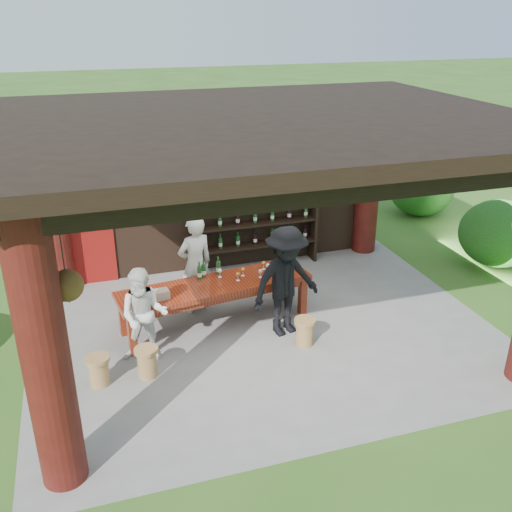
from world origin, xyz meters
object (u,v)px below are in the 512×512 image
object	(u,v)px
host	(195,265)
guest_woman	(144,315)
stool_near_left	(147,361)
stool_far_left	(99,370)
guest_man	(286,282)
wine_shelf	(255,213)
tasting_table	(215,290)
stool_near_right	(305,331)
napkin_basket	(160,294)

from	to	relation	value
host	guest_woman	distance (m)	1.63
stool_near_left	stool_far_left	bearing A→B (deg)	-179.69
stool_far_left	guest_man	xyz separation A→B (m)	(2.98, 0.55, 0.68)
wine_shelf	guest_woman	bearing A→B (deg)	-133.29
tasting_table	stool_near_right	world-z (taller)	tasting_table
wine_shelf	guest_man	bearing A→B (deg)	-96.98
stool_near_left	host	size ratio (longest dim) A/B	0.26
guest_woman	guest_man	bearing A→B (deg)	17.43
guest_woman	host	bearing A→B (deg)	65.69
tasting_table	napkin_basket	distance (m)	0.98
wine_shelf	stool_far_left	bearing A→B (deg)	-135.89
napkin_basket	host	bearing A→B (deg)	48.59
stool_far_left	napkin_basket	world-z (taller)	napkin_basket
host	guest_woman	size ratio (longest dim) A/B	1.18
napkin_basket	stool_far_left	bearing A→B (deg)	-139.25
stool_near_right	guest_man	distance (m)	0.83
stool_near_right	napkin_basket	distance (m)	2.32
stool_near_right	host	distance (m)	2.21
guest_man	napkin_basket	bearing A→B (deg)	155.82
stool_near_left	host	world-z (taller)	host
host	guest_man	size ratio (longest dim) A/B	0.95
tasting_table	stool_near_right	xyz separation A→B (m)	(1.17, -1.05, -0.39)
stool_near_left	napkin_basket	bearing A→B (deg)	67.65
guest_man	tasting_table	bearing A→B (deg)	135.09
wine_shelf	guest_man	distance (m)	2.68
stool_far_left	host	size ratio (longest dim) A/B	0.26
stool_near_right	stool_near_left	bearing A→B (deg)	-177.76
stool_far_left	host	xyz separation A→B (m)	(1.77, 1.72, 0.63)
stool_near_left	stool_near_right	xyz separation A→B (m)	(2.47, 0.10, -0.00)
tasting_table	guest_man	world-z (taller)	guest_man
wine_shelf	stool_far_left	world-z (taller)	wine_shelf
stool_far_left	guest_woman	distance (m)	1.00
guest_woman	napkin_basket	world-z (taller)	guest_woman
wine_shelf	guest_man	xyz separation A→B (m)	(-0.32, -2.65, -0.22)
host	stool_near_right	bearing A→B (deg)	114.08
stool_near_right	napkin_basket	xyz separation A→B (m)	(-2.10, 0.80, 0.58)
stool_near_right	host	bearing A→B (deg)	130.24
host	napkin_basket	distance (m)	1.10
stool_near_left	stool_far_left	size ratio (longest dim) A/B	1.01
stool_near_left	napkin_basket	xyz separation A→B (m)	(0.37, 0.89, 0.58)
stool_far_left	host	bearing A→B (deg)	44.24
wine_shelf	guest_woman	xyz separation A→B (m)	(-2.57, -2.73, -0.40)
stool_near_left	guest_man	world-z (taller)	guest_man
host	napkin_basket	size ratio (longest dim) A/B	6.68
wine_shelf	guest_woman	distance (m)	3.77
stool_near_right	guest_man	world-z (taller)	guest_man
stool_near_left	host	bearing A→B (deg)	57.50
tasting_table	stool_near_right	bearing A→B (deg)	-41.98
wine_shelf	tasting_table	world-z (taller)	wine_shelf
tasting_table	guest_man	xyz separation A→B (m)	(1.01, -0.60, 0.29)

